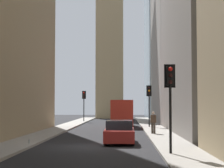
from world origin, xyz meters
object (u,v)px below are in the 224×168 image
(traffic_light_midblock, at_px, (149,96))
(traffic_light_far_junction, at_px, (84,99))
(discarded_bottle, at_px, (29,142))
(traffic_light_foreground, at_px, (170,87))
(sedan_red, at_px, (119,133))
(delivery_truck, at_px, (122,113))
(pedestrian, at_px, (153,122))

(traffic_light_midblock, xyz_separation_m, traffic_light_far_junction, (13.30, 8.09, -0.06))
(traffic_light_midblock, distance_m, discarded_bottle, 19.18)
(traffic_light_far_junction, height_order, discarded_bottle, traffic_light_far_junction)
(traffic_light_foreground, height_order, traffic_light_midblock, traffic_light_midblock)
(sedan_red, relative_size, discarded_bottle, 15.93)
(traffic_light_far_junction, bearing_deg, delivery_truck, -155.01)
(sedan_red, relative_size, traffic_light_foreground, 1.04)
(traffic_light_midblock, distance_m, pedestrian, 9.47)
(delivery_truck, xyz_separation_m, traffic_light_foreground, (-23.33, -2.45, 1.72))
(pedestrian, bearing_deg, traffic_light_foreground, 179.66)
(pedestrian, bearing_deg, traffic_light_far_junction, 19.24)
(traffic_light_foreground, distance_m, traffic_light_far_junction, 35.63)
(traffic_light_foreground, relative_size, pedestrian, 2.44)
(traffic_light_far_junction, height_order, pedestrian, traffic_light_far_junction)
(traffic_light_midblock, distance_m, traffic_light_far_junction, 15.57)
(sedan_red, distance_m, pedestrian, 6.86)
(sedan_red, height_order, discarded_bottle, sedan_red)
(traffic_light_far_junction, distance_m, pedestrian, 23.94)
(sedan_red, relative_size, pedestrian, 2.54)
(delivery_truck, relative_size, pedestrian, 3.81)
(traffic_light_foreground, distance_m, traffic_light_midblock, 21.47)
(traffic_light_midblock, bearing_deg, delivery_truck, 56.05)
(sedan_red, relative_size, traffic_light_midblock, 1.03)
(sedan_red, distance_m, traffic_light_foreground, 6.85)
(delivery_truck, xyz_separation_m, traffic_light_midblock, (-1.86, -2.76, 1.76))
(traffic_light_foreground, height_order, discarded_bottle, traffic_light_foreground)
(delivery_truck, distance_m, sedan_red, 17.46)
(traffic_light_foreground, relative_size, traffic_light_far_junction, 1.00)
(pedestrian, distance_m, discarded_bottle, 11.13)
(delivery_truck, height_order, sedan_red, delivery_truck)
(discarded_bottle, bearing_deg, delivery_truck, -15.23)
(traffic_light_midblock, relative_size, pedestrian, 2.47)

